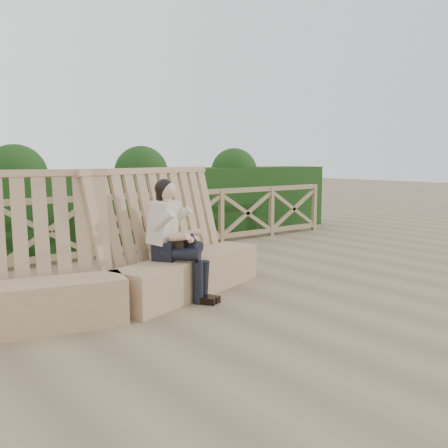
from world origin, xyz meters
TOP-DOWN VIEW (x-y plane):
  - ground at (0.00, 0.00)m, footprint 60.00×60.00m
  - bench at (-1.74, 0.75)m, footprint 4.74×1.43m
  - woman at (-0.89, 0.63)m, footprint 0.67×0.91m
  - guardrail at (0.00, 3.50)m, footprint 10.10×0.09m
  - hedge at (0.00, 4.70)m, footprint 12.00×1.20m

SIDE VIEW (x-z plane):
  - ground at x=0.00m, z-range 0.00..0.00m
  - bench at x=-1.74m, z-range -0.40..1.22m
  - guardrail at x=0.00m, z-range 0.00..1.10m
  - hedge at x=0.00m, z-range 0.00..1.50m
  - woman at x=-0.89m, z-range 0.06..1.53m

